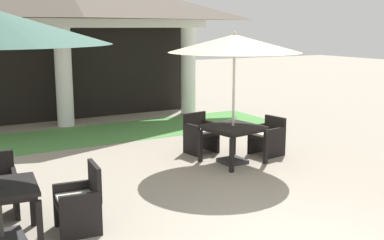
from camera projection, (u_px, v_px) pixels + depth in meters
name	position (u px, v px, depth m)	size (l,w,h in m)	color
background_pavilion	(59.00, 5.00, 12.57)	(8.87, 2.84, 4.20)	white
lawn_strip	(82.00, 136.00, 11.88)	(10.67, 2.34, 0.01)	#519347
patio_chair_near_foreground_east	(80.00, 202.00, 6.32)	(0.60, 0.63, 0.89)	black
patio_table_mid_right	(233.00, 130.00, 9.43)	(1.12, 1.12, 0.75)	black
patio_umbrella_mid_right	(234.00, 44.00, 9.11)	(2.55, 2.55, 2.58)	#2D2D2D
patio_chair_mid_right_east	(268.00, 137.00, 10.10)	(0.64, 0.65, 0.79)	black
patio_chair_mid_right_north	(200.00, 134.00, 10.25)	(0.67, 0.60, 0.85)	black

